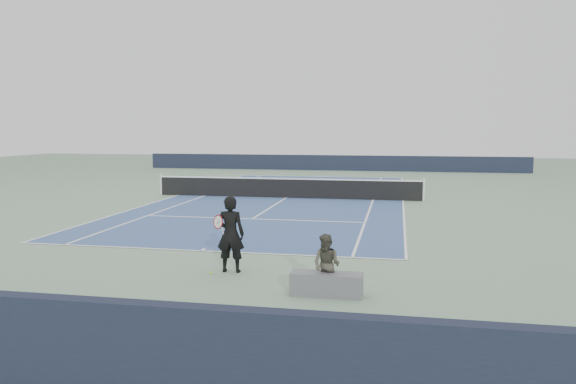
% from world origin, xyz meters
% --- Properties ---
extents(ground, '(80.00, 80.00, 0.00)m').
position_xyz_m(ground, '(0.00, 0.00, 0.00)').
color(ground, gray).
extents(court_surface, '(10.97, 23.77, 0.01)m').
position_xyz_m(court_surface, '(0.00, 0.00, 0.01)').
color(court_surface, '#385284').
rests_on(court_surface, ground).
extents(tennis_net, '(12.90, 0.10, 1.07)m').
position_xyz_m(tennis_net, '(0.00, 0.00, 0.50)').
color(tennis_net, silver).
rests_on(tennis_net, ground).
extents(windscreen_far, '(30.00, 0.25, 1.20)m').
position_xyz_m(windscreen_far, '(0.00, 17.88, 0.60)').
color(windscreen_far, black).
rests_on(windscreen_far, ground).
extents(tennis_player, '(0.80, 0.52, 1.79)m').
position_xyz_m(tennis_player, '(1.44, -13.83, 0.90)').
color(tennis_player, black).
rests_on(tennis_player, ground).
extents(tennis_ball, '(0.07, 0.07, 0.07)m').
position_xyz_m(tennis_ball, '(1.06, -14.14, 0.03)').
color(tennis_ball, '#C2D92C').
rests_on(tennis_ball, ground).
extents(spectator_bench, '(1.50, 0.98, 1.24)m').
position_xyz_m(spectator_bench, '(3.87, -15.24, 0.44)').
color(spectator_bench, slate).
rests_on(spectator_bench, ground).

